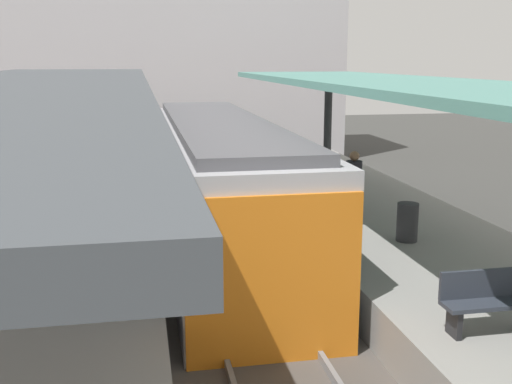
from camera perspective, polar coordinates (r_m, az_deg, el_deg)
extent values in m
plane|color=#383835|center=(11.42, -0.48, -12.01)|extent=(80.00, 80.00, 0.00)
cube|color=gray|center=(11.24, -20.25, -10.45)|extent=(4.40, 28.00, 1.00)
cube|color=gray|center=(12.43, 17.19, -8.02)|extent=(4.40, 28.00, 1.00)
cube|color=#4C4742|center=(11.38, -0.48, -11.55)|extent=(3.20, 28.00, 0.20)
cube|color=slate|center=(11.22, -4.17, -11.00)|extent=(0.08, 28.00, 0.14)
cube|color=slate|center=(11.45, 3.12, -10.48)|extent=(0.08, 28.00, 0.14)
cube|color=#ADADB2|center=(14.95, -3.43, 0.49)|extent=(2.70, 12.35, 2.90)
cube|color=orange|center=(9.10, 1.72, -8.31)|extent=(2.65, 0.08, 2.60)
cube|color=black|center=(14.77, -8.73, 1.61)|extent=(0.04, 11.36, 0.76)
cube|color=black|center=(15.11, 1.71, 1.99)|extent=(0.04, 11.36, 0.76)
cube|color=#515156|center=(14.71, -3.51, 6.41)|extent=(2.16, 11.73, 0.20)
cylinder|color=#333335|center=(18.17, -16.93, 5.11)|extent=(0.24, 0.24, 3.20)
cube|color=#3D4247|center=(11.81, -20.55, 9.47)|extent=(4.18, 21.00, 0.16)
cylinder|color=#333335|center=(18.94, 6.68, 5.66)|extent=(0.24, 0.24, 3.09)
cube|color=slate|center=(12.96, 15.32, 9.50)|extent=(4.18, 21.00, 0.16)
cube|color=black|center=(8.91, 17.97, -11.47)|extent=(0.08, 0.32, 0.40)
cube|color=#2D333D|center=(9.09, 21.16, -9.66)|extent=(1.40, 0.40, 0.06)
cube|color=#2D333D|center=(9.15, 20.67, -7.93)|extent=(1.40, 0.06, 0.40)
cylinder|color=#2D2D30|center=(13.05, 13.91, -2.73)|extent=(0.44, 0.44, 0.80)
cylinder|color=#386B3D|center=(13.96, 9.00, -1.30)|extent=(0.28, 0.28, 0.91)
cylinder|color=#232328|center=(13.81, 9.10, 1.70)|extent=(0.36, 0.36, 0.57)
sphere|color=#936B4C|center=(13.75, 9.16, 3.32)|extent=(0.22, 0.22, 0.22)
cube|color=#B7B2B7|center=(30.26, -10.28, 13.61)|extent=(18.00, 6.00, 11.00)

